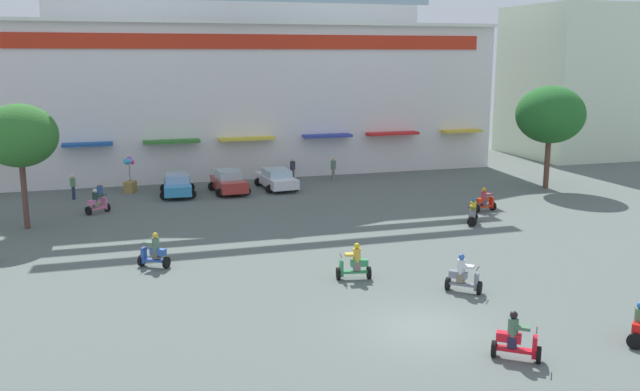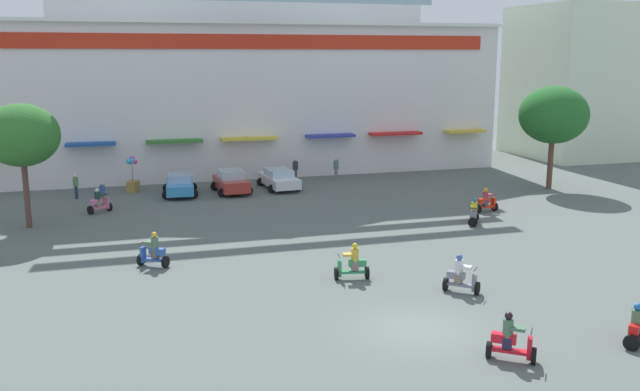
{
  "view_description": "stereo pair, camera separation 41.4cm",
  "coord_description": "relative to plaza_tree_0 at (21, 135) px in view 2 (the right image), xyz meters",
  "views": [
    {
      "loc": [
        -9.91,
        -20.12,
        9.25
      ],
      "look_at": [
        0.13,
        12.41,
        2.22
      ],
      "focal_mm": 38.42,
      "sensor_mm": 36.0,
      "label": 1
    },
    {
      "loc": [
        -9.51,
        -20.24,
        9.25
      ],
      "look_at": [
        0.13,
        12.41,
        2.22
      ],
      "focal_mm": 38.42,
      "sensor_mm": 36.0,
      "label": 2
    }
  ],
  "objects": [
    {
      "name": "ground_plane",
      "position": [
        14.48,
        -5.94,
        -5.05
      ],
      "size": [
        128.0,
        128.0,
        0.0
      ],
      "primitive_type": "plane",
      "color": "#57605B"
    },
    {
      "name": "colonial_building",
      "position": [
        14.48,
        16.58,
        3.98
      ],
      "size": [
        40.62,
        15.2,
        20.26
      ],
      "color": "silver",
      "rests_on": "ground"
    },
    {
      "name": "flank_building_right",
      "position": [
        46.36,
        15.09,
        1.76
      ],
      "size": [
        11.19,
        10.62,
        13.62
      ],
      "color": "silver",
      "rests_on": "ground"
    },
    {
      "name": "plaza_tree_0",
      "position": [
        0.0,
        0.0,
        0.0
      ],
      "size": [
        3.97,
        4.22,
        6.74
      ],
      "color": "brown",
      "rests_on": "ground"
    },
    {
      "name": "plaza_tree_1",
      "position": [
        33.79,
        1.56,
        0.12
      ],
      "size": [
        4.68,
        4.77,
        7.17
      ],
      "color": "brown",
      "rests_on": "ground"
    },
    {
      "name": "parked_car_0",
      "position": [
        8.69,
        6.56,
        -4.31
      ],
      "size": [
        2.56,
        4.17,
        1.46
      ],
      "color": "#368DC5",
      "rests_on": "ground"
    },
    {
      "name": "parked_car_1",
      "position": [
        12.12,
        6.41,
        -4.26
      ],
      "size": [
        2.55,
        4.01,
        1.57
      ],
      "color": "#A8312B",
      "rests_on": "ground"
    },
    {
      "name": "parked_car_2",
      "position": [
        15.58,
        6.94,
        -4.33
      ],
      "size": [
        2.66,
        4.6,
        1.39
      ],
      "color": "silver",
      "rests_on": "ground"
    },
    {
      "name": "scooter_rider_0",
      "position": [
        20.7,
        -22.11,
        -4.46
      ],
      "size": [
        1.39,
        1.27,
        1.44
      ],
      "color": "black",
      "rests_on": "ground"
    },
    {
      "name": "scooter_rider_1",
      "position": [
        23.64,
        -6.14,
        -4.44
      ],
      "size": [
        1.23,
        1.51,
        1.46
      ],
      "color": "black",
      "rests_on": "ground"
    },
    {
      "name": "scooter_rider_2",
      "position": [
        6.13,
        -9.1,
        -4.39
      ],
      "size": [
        1.43,
        1.18,
        1.59
      ],
      "color": "black",
      "rests_on": "ground"
    },
    {
      "name": "scooter_rider_3",
      "position": [
        16.14,
        -22.01,
        -4.4
      ],
      "size": [
        1.5,
        1.3,
        1.57
      ],
      "color": "black",
      "rests_on": "ground"
    },
    {
      "name": "scooter_rider_5",
      "position": [
        3.61,
        2.67,
        -4.42
      ],
      "size": [
        1.46,
        1.25,
        1.5
      ],
      "color": "black",
      "rests_on": "ground"
    },
    {
      "name": "scooter_rider_6",
      "position": [
        14.04,
        -13.26,
        -4.41
      ],
      "size": [
        1.52,
        0.78,
        1.57
      ],
      "color": "black",
      "rests_on": "ground"
    },
    {
      "name": "scooter_rider_7",
      "position": [
        25.83,
        -3.67,
        -4.43
      ],
      "size": [
        1.51,
        0.8,
        1.49
      ],
      "color": "black",
      "rests_on": "ground"
    },
    {
      "name": "scooter_rider_8",
      "position": [
        17.62,
        -16.03,
        -4.41
      ],
      "size": [
        1.4,
        1.31,
        1.56
      ],
      "color": "black",
      "rests_on": "ground"
    },
    {
      "name": "pedestrian_0",
      "position": [
        17.56,
        10.0,
        -4.14
      ],
      "size": [
        0.52,
        0.52,
        1.63
      ],
      "color": "#403A3A",
      "rests_on": "ground"
    },
    {
      "name": "pedestrian_2",
      "position": [
        2.09,
        7.29,
        -4.11
      ],
      "size": [
        0.38,
        0.38,
        1.64
      ],
      "color": "#202C48",
      "rests_on": "ground"
    },
    {
      "name": "pedestrian_3",
      "position": [
        20.43,
        8.94,
        -4.08
      ],
      "size": [
        0.41,
        0.41,
        1.71
      ],
      "color": "#746A5D",
      "rests_on": "ground"
    },
    {
      "name": "pedestrian_4",
      "position": [
        3.8,
        3.86,
        -4.11
      ],
      "size": [
        0.5,
        0.5,
        1.65
      ],
      "color": "#7C705B",
      "rests_on": "ground"
    },
    {
      "name": "balloon_vendor_cart",
      "position": [
        5.69,
        8.71,
        -4.0
      ],
      "size": [
        0.92,
        1.07,
        2.43
      ],
      "color": "olive",
      "rests_on": "ground"
    }
  ]
}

